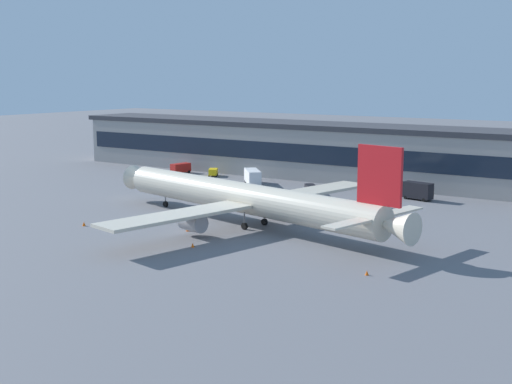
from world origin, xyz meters
The scene contains 13 objects.
ground_plane centered at (0.00, 0.00, 0.00)m, with size 600.00×600.00×0.00m, color slate.
terminal_building centered at (0.00, 55.32, 6.70)m, with size 153.03×16.87×13.36m.
airliner centered at (11.38, 0.47, 4.59)m, with size 64.94×56.39×15.34m.
pushback_tractor centered at (17.77, 38.67, 1.05)m, with size 4.50×5.46×1.75m.
follow_me_car centered at (4.97, 33.89, 1.09)m, with size 4.30×4.58×1.85m.
fuel_truck centered at (-12.08, 37.11, 1.88)m, with size 7.76×8.07×3.35m.
crew_van centered at (-37.51, 41.84, 1.46)m, with size 3.16×5.53×2.55m.
stair_truck centered at (26.74, 39.26, 1.98)m, with size 6.34×3.47×3.55m.
baggage_tug centered at (-27.65, 42.52, 1.09)m, with size 3.56×4.12×1.85m.
traffic_cone_0 centered at (13.09, -15.96, 0.34)m, with size 0.54×0.54×0.67m, color #F2590C.
traffic_cone_1 centered at (5.84, -8.28, 0.37)m, with size 0.60×0.60×0.75m, color #F2590C.
traffic_cone_2 centered at (-11.02, -14.91, 0.37)m, with size 0.59×0.59×0.74m, color #F2590C.
traffic_cone_3 centered at (40.14, -14.75, 0.30)m, with size 0.49×0.49×0.61m, color #F2590C.
Camera 1 is at (73.86, -90.46, 24.65)m, focal length 47.36 mm.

